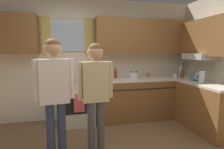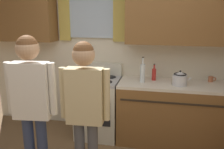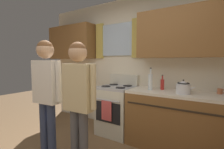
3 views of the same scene
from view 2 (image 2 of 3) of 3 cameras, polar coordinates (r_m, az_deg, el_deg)
name	(u,v)px [view 2 (image 2 of 3)]	position (r m, az deg, el deg)	size (l,w,h in m)	color
back_wall_unit	(128,37)	(3.58, 4.01, 9.20)	(4.60, 0.42, 2.60)	beige
stove_oven	(99,106)	(3.64, -3.27, -7.68)	(0.62, 0.67, 1.10)	beige
bottle_tall_clear	(143,73)	(3.33, 7.47, 0.48)	(0.07, 0.07, 0.37)	silver
bottle_sauce_red	(154,74)	(3.47, 10.21, 0.12)	(0.06, 0.06, 0.25)	red
cup_terracotta	(211,79)	(3.63, 23.04, -1.04)	(0.11, 0.07, 0.08)	#B76642
stovetop_kettle	(180,78)	(3.30, 16.26, -0.93)	(0.27, 0.20, 0.21)	silver
adult_left	(32,96)	(2.48, -19.05, -5.09)	(0.51, 0.22, 1.65)	#2D3856
adult_in_plaid	(85,102)	(2.31, -6.63, -6.64)	(0.50, 0.22, 1.60)	#4C4C51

